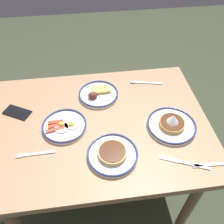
# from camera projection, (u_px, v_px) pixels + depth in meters

# --- Properties ---
(ground_plane) EXTENTS (6.00, 6.00, 0.00)m
(ground_plane) POSITION_uv_depth(u_px,v_px,m) (102.00, 188.00, 1.79)
(ground_plane) COLOR #353C2A
(dining_table) EXTENTS (1.15, 0.84, 0.75)m
(dining_table) POSITION_uv_depth(u_px,v_px,m) (99.00, 134.00, 1.32)
(dining_table) COLOR #A07956
(dining_table) RESTS_ON ground_plane
(plate_near_main) EXTENTS (0.23, 0.23, 0.05)m
(plate_near_main) POSITION_uv_depth(u_px,v_px,m) (98.00, 94.00, 1.38)
(plate_near_main) COLOR white
(plate_near_main) RESTS_ON dining_table
(plate_center_pancakes) EXTENTS (0.25, 0.25, 0.08)m
(plate_center_pancakes) POSITION_uv_depth(u_px,v_px,m) (172.00, 124.00, 1.22)
(plate_center_pancakes) COLOR white
(plate_center_pancakes) RESTS_ON dining_table
(plate_far_companion) EXTENTS (0.23, 0.23, 0.04)m
(plate_far_companion) POSITION_uv_depth(u_px,v_px,m) (64.00, 126.00, 1.22)
(plate_far_companion) COLOR white
(plate_far_companion) RESTS_ON dining_table
(plate_far_side) EXTENTS (0.24, 0.24, 0.04)m
(plate_far_side) POSITION_uv_depth(u_px,v_px,m) (112.00, 154.00, 1.10)
(plate_far_side) COLOR white
(plate_far_side) RESTS_ON dining_table
(cell_phone) EXTENTS (0.16, 0.13, 0.01)m
(cell_phone) POSITION_uv_depth(u_px,v_px,m) (17.00, 112.00, 1.30)
(cell_phone) COLOR black
(cell_phone) RESTS_ON dining_table
(fork_near) EXTENTS (0.19, 0.03, 0.01)m
(fork_near) POSITION_uv_depth(u_px,v_px,m) (213.00, 165.00, 1.08)
(fork_near) COLOR silver
(fork_near) RESTS_ON dining_table
(fork_far) EXTENTS (0.18, 0.02, 0.01)m
(fork_far) POSITION_uv_depth(u_px,v_px,m) (35.00, 154.00, 1.11)
(fork_far) COLOR silver
(fork_far) RESTS_ON dining_table
(butter_knife) EXTENTS (0.21, 0.11, 0.01)m
(butter_knife) POSITION_uv_depth(u_px,v_px,m) (184.00, 163.00, 1.08)
(butter_knife) COLOR silver
(butter_knife) RESTS_ON dining_table
(tea_spoon) EXTENTS (0.20, 0.06, 0.01)m
(tea_spoon) POSITION_uv_depth(u_px,v_px,m) (141.00, 82.00, 1.47)
(tea_spoon) COLOR silver
(tea_spoon) RESTS_ON dining_table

